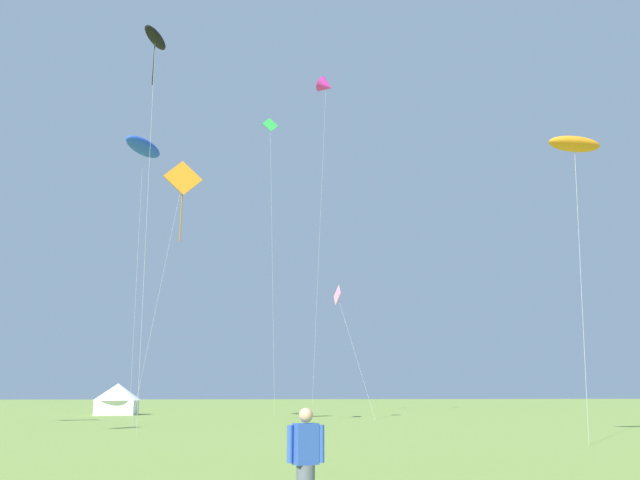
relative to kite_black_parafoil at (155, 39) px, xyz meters
The scene contains 9 objects.
kite_black_parafoil is the anchor object (origin of this frame).
kite_magenta_delta 29.48m from the kite_black_parafoil, 60.77° to the left, with size 2.71×2.29×33.42m.
kite_green_diamond 26.83m from the kite_black_parafoil, 72.35° to the left, with size 1.64×2.58×29.11m.
kite_blue_parafoil 12.60m from the kite_black_parafoil, 100.33° to the left, with size 3.19×4.28×20.80m.
kite_orange_diamond 9.67m from the kite_black_parafoil, 79.48° to the left, with size 3.44×1.49×17.37m.
kite_pink_diamond 23.82m from the kite_black_parafoil, 49.09° to the left, with size 2.59×3.06×10.35m.
kite_orange_parafoil 24.01m from the kite_black_parafoil, 25.00° to the right, with size 2.71×1.81×13.19m.
person_spectator 32.84m from the kite_black_parafoil, 75.24° to the right, with size 0.57×0.32×1.73m.
festival_tent_center 34.71m from the kite_black_parafoil, 101.18° to the left, with size 4.31×4.31×2.80m.
Camera 1 is at (-4.82, -4.99, 1.95)m, focal length 35.51 mm.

